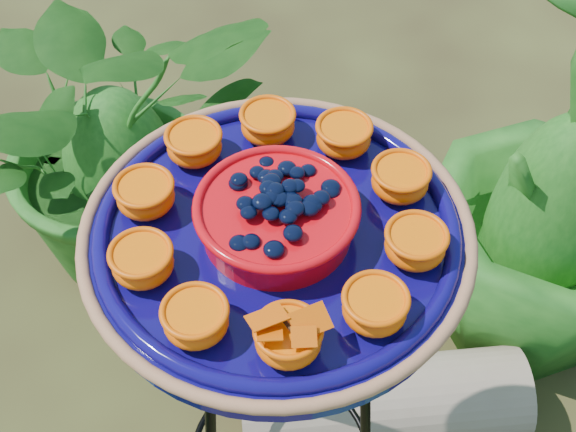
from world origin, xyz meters
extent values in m
torus|color=black|center=(0.03, -0.02, 0.94)|extent=(0.34, 0.34, 0.02)
cylinder|color=black|center=(-0.01, 0.13, 0.47)|extent=(0.04, 0.09, 0.94)
cylinder|color=#0C0754|center=(0.03, -0.02, 0.97)|extent=(0.61, 0.61, 0.04)
torus|color=#B0744F|center=(0.03, -0.02, 0.99)|extent=(0.50, 0.50, 0.02)
torus|color=#0C0754|center=(0.03, -0.02, 1.00)|extent=(0.46, 0.46, 0.02)
cylinder|color=red|center=(0.03, -0.02, 1.02)|extent=(0.24, 0.24, 0.05)
torus|color=red|center=(0.03, -0.02, 1.04)|extent=(0.21, 0.21, 0.01)
ellipsoid|color=black|center=(0.03, -0.02, 1.05)|extent=(0.17, 0.17, 0.03)
ellipsoid|color=orange|center=(0.19, 0.06, 1.01)|extent=(0.07, 0.07, 0.04)
cylinder|color=orange|center=(0.19, 0.06, 1.03)|extent=(0.07, 0.07, 0.01)
ellipsoid|color=orange|center=(0.11, 0.14, 1.01)|extent=(0.07, 0.07, 0.04)
cylinder|color=orange|center=(0.11, 0.14, 1.03)|extent=(0.07, 0.07, 0.01)
ellipsoid|color=orange|center=(0.00, 0.15, 1.01)|extent=(0.07, 0.07, 0.04)
cylinder|color=orange|center=(0.00, 0.15, 1.03)|extent=(0.07, 0.07, 0.01)
ellipsoid|color=orange|center=(-0.09, 0.10, 1.01)|extent=(0.07, 0.07, 0.04)
cylinder|color=orange|center=(-0.09, 0.10, 1.03)|extent=(0.07, 0.07, 0.01)
ellipsoid|color=orange|center=(-0.14, 0.00, 1.01)|extent=(0.07, 0.07, 0.04)
cylinder|color=orange|center=(-0.14, 0.00, 1.03)|extent=(0.07, 0.07, 0.01)
ellipsoid|color=orange|center=(-0.12, -0.10, 1.01)|extent=(0.07, 0.07, 0.04)
cylinder|color=orange|center=(-0.12, -0.10, 1.03)|extent=(0.07, 0.07, 0.01)
ellipsoid|color=orange|center=(-0.04, -0.17, 1.01)|extent=(0.07, 0.07, 0.04)
cylinder|color=orange|center=(-0.04, -0.17, 1.03)|extent=(0.07, 0.07, 0.01)
ellipsoid|color=orange|center=(0.06, -0.19, 1.01)|extent=(0.07, 0.07, 0.04)
cylinder|color=orange|center=(0.06, -0.19, 1.03)|extent=(0.07, 0.07, 0.01)
ellipsoid|color=orange|center=(0.16, -0.14, 1.01)|extent=(0.07, 0.07, 0.04)
cylinder|color=orange|center=(0.16, -0.14, 1.03)|extent=(0.07, 0.07, 0.01)
ellipsoid|color=orange|center=(0.21, -0.04, 1.01)|extent=(0.07, 0.07, 0.04)
cylinder|color=orange|center=(0.21, -0.04, 1.03)|extent=(0.07, 0.07, 0.01)
cylinder|color=black|center=(0.06, -0.19, 1.04)|extent=(0.02, 0.03, 0.00)
cube|color=#FF6F05|center=(0.04, -0.19, 1.05)|extent=(0.05, 0.05, 0.01)
cube|color=#FF6F05|center=(0.09, -0.19, 1.05)|extent=(0.05, 0.05, 0.01)
cylinder|color=gray|center=(0.24, 0.22, 0.11)|extent=(0.67, 0.33, 0.21)
imported|color=#195015|center=(-0.45, 0.72, 0.42)|extent=(0.99, 0.95, 0.84)
imported|color=#195015|center=(0.60, 0.57, 0.52)|extent=(0.67, 0.67, 1.05)
camera|label=1|loc=(0.11, -0.66, 1.78)|focal=50.00mm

